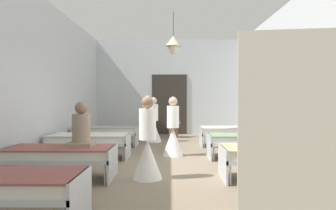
{
  "coord_description": "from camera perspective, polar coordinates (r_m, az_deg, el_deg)",
  "views": [
    {
      "loc": [
        0.05,
        -6.24,
        1.43
      ],
      "look_at": [
        0.0,
        -0.31,
        1.3
      ],
      "focal_mm": 32.22,
      "sensor_mm": 36.0,
      "label": 1
    }
  ],
  "objects": [
    {
      "name": "ground_plane",
      "position": [
        6.41,
        0.02,
        -12.12
      ],
      "size": [
        6.51,
        12.41,
        0.1
      ],
      "primitive_type": "cube",
      "color": "#7A6B56"
    },
    {
      "name": "room_shell",
      "position": [
        7.55,
        0.11,
        4.83
      ],
      "size": [
        6.31,
        12.01,
        3.81
      ],
      "color": "silver",
      "rests_on": "ground"
    },
    {
      "name": "bed_right_row_0",
      "position": [
        3.99,
        29.0,
        -13.3
      ],
      "size": [
        1.9,
        0.84,
        0.57
      ],
      "color": "#B7BCC1",
      "rests_on": "ground"
    },
    {
      "name": "bed_left_row_1",
      "position": [
        5.73,
        -19.72,
        -8.81
      ],
      "size": [
        1.9,
        0.84,
        0.57
      ],
      "color": "#B7BCC1",
      "rests_on": "ground"
    },
    {
      "name": "bed_right_row_1",
      "position": [
        5.69,
        19.73,
        -8.88
      ],
      "size": [
        1.9,
        0.84,
        0.57
      ],
      "color": "#B7BCC1",
      "rests_on": "ground"
    },
    {
      "name": "bed_left_row_2",
      "position": [
        7.52,
        -14.68,
        -6.4
      ],
      "size": [
        1.9,
        0.84,
        0.57
      ],
      "color": "#B7BCC1",
      "rests_on": "ground"
    },
    {
      "name": "bed_right_row_2",
      "position": [
        7.49,
        14.91,
        -6.43
      ],
      "size": [
        1.9,
        0.84,
        0.57
      ],
      "color": "#B7BCC1",
      "rests_on": "ground"
    },
    {
      "name": "bed_left_row_3",
      "position": [
        9.35,
        -11.62,
        -4.9
      ],
      "size": [
        1.9,
        0.84,
        0.57
      ],
      "color": "#B7BCC1",
      "rests_on": "ground"
    },
    {
      "name": "bed_right_row_3",
      "position": [
        9.33,
        12.0,
        -4.91
      ],
      "size": [
        1.9,
        0.84,
        0.57
      ],
      "color": "#B7BCC1",
      "rests_on": "ground"
    },
    {
      "name": "nurse_near_aisle",
      "position": [
        7.55,
        0.95,
        -5.63
      ],
      "size": [
        0.52,
        0.52,
        1.49
      ],
      "rotation": [
        0.0,
        0.0,
        1.22
      ],
      "color": "white",
      "rests_on": "ground"
    },
    {
      "name": "nurse_mid_aisle",
      "position": [
        5.42,
        -3.9,
        -8.35
      ],
      "size": [
        0.52,
        0.52,
        1.49
      ],
      "rotation": [
        0.0,
        0.0,
        3.33
      ],
      "color": "white",
      "rests_on": "ground"
    },
    {
      "name": "nurse_far_aisle",
      "position": [
        9.98,
        -2.74,
        -3.97
      ],
      "size": [
        0.52,
        0.52,
        1.49
      ],
      "rotation": [
        0.0,
        0.0,
        1.9
      ],
      "color": "white",
      "rests_on": "ground"
    },
    {
      "name": "patient_seated_primary",
      "position": [
        3.67,
        24.87,
        -7.66
      ],
      "size": [
        0.44,
        0.44,
        0.8
      ],
      "color": "slate",
      "rests_on": "bed_right_row_0"
    },
    {
      "name": "patient_seated_secondary",
      "position": [
        5.64,
        -16.1,
        -4.54
      ],
      "size": [
        0.44,
        0.44,
        0.8
      ],
      "color": "gray",
      "rests_on": "bed_left_row_1"
    },
    {
      "name": "potted_plant",
      "position": [
        11.12,
        1.05,
        -2.24
      ],
      "size": [
        0.54,
        0.54,
        1.22
      ],
      "color": "brown",
      "rests_on": "ground"
    }
  ]
}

